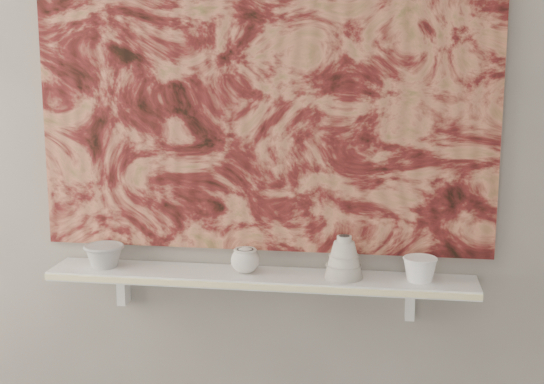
% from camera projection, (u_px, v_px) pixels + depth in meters
% --- Properties ---
extents(wall_back, '(3.60, 0.00, 3.60)m').
position_uv_depth(wall_back, '(264.00, 142.00, 2.48)').
color(wall_back, gray).
rests_on(wall_back, floor).
extents(shelf, '(1.40, 0.18, 0.03)m').
position_uv_depth(shelf, '(259.00, 278.00, 2.47)').
color(shelf, white).
rests_on(shelf, wall_back).
extents(shelf_stripe, '(1.40, 0.01, 0.02)m').
position_uv_depth(shelf_stripe, '(255.00, 287.00, 2.38)').
color(shelf_stripe, '#F8EEA5').
rests_on(shelf_stripe, shelf).
extents(bracket_left, '(0.03, 0.06, 0.12)m').
position_uv_depth(bracket_left, '(123.00, 287.00, 2.62)').
color(bracket_left, white).
rests_on(bracket_left, wall_back).
extents(bracket_right, '(0.03, 0.06, 0.12)m').
position_uv_depth(bracket_right, '(410.00, 301.00, 2.48)').
color(bracket_right, white).
rests_on(bracket_right, wall_back).
extents(painting, '(1.50, 0.02, 1.10)m').
position_uv_depth(painting, '(263.00, 84.00, 2.43)').
color(painting, maroon).
rests_on(painting, wall_back).
extents(house_motif, '(0.09, 0.00, 0.08)m').
position_uv_depth(house_motif, '(402.00, 183.00, 2.41)').
color(house_motif, black).
rests_on(house_motif, painting).
extents(bowl_grey, '(0.16, 0.16, 0.08)m').
position_uv_depth(bowl_grey, '(104.00, 255.00, 2.54)').
color(bowl_grey, '#9F9F9D').
rests_on(bowl_grey, shelf).
extents(cup_cream, '(0.11, 0.11, 0.09)m').
position_uv_depth(cup_cream, '(245.00, 260.00, 2.47)').
color(cup_cream, beige).
rests_on(cup_cream, shelf).
extents(bell_vessel, '(0.13, 0.13, 0.14)m').
position_uv_depth(bell_vessel, '(344.00, 257.00, 2.42)').
color(bell_vessel, beige).
rests_on(bell_vessel, shelf).
extents(bowl_white, '(0.14, 0.14, 0.08)m').
position_uv_depth(bowl_white, '(420.00, 269.00, 2.39)').
color(bowl_white, white).
rests_on(bowl_white, shelf).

